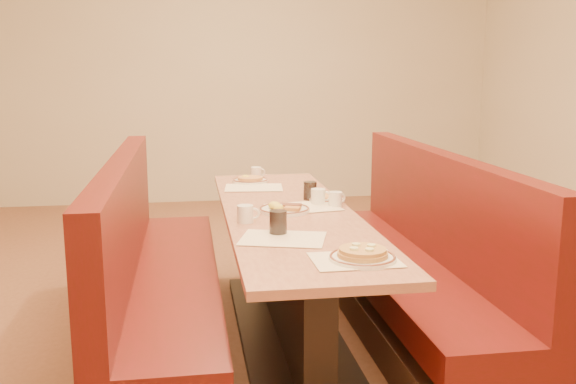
{
  "coord_description": "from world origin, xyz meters",
  "views": [
    {
      "loc": [
        -0.54,
        -3.38,
        1.52
      ],
      "look_at": [
        0.0,
        0.04,
        0.85
      ],
      "focal_mm": 40.0,
      "sensor_mm": 36.0,
      "label": 1
    }
  ],
  "objects": [
    {
      "name": "coffee_mug_a",
      "position": [
        0.2,
        0.16,
        0.8
      ],
      "size": [
        0.12,
        0.08,
        0.09
      ],
      "rotation": [
        0.0,
        0.0,
        -0.06
      ],
      "color": "white",
      "rests_on": "diner_table"
    },
    {
      "name": "coffee_mug_d",
      "position": [
        -0.06,
        1.1,
        0.79
      ],
      "size": [
        0.11,
        0.07,
        0.08
      ],
      "rotation": [
        0.0,
        0.0,
        0.14
      ],
      "color": "white",
      "rests_on": "diner_table"
    },
    {
      "name": "placemat_far_right",
      "position": [
        0.09,
        0.07,
        0.75
      ],
      "size": [
        0.43,
        0.35,
        0.0
      ],
      "primitive_type": "cube",
      "rotation": [
        0.0,
        0.0,
        0.16
      ],
      "color": "#FDF6C6",
      "rests_on": "diner_table"
    },
    {
      "name": "soda_tumbler_near",
      "position": [
        -0.13,
        -0.48,
        0.81
      ],
      "size": [
        0.08,
        0.08,
        0.11
      ],
      "color": "black",
      "rests_on": "diner_table"
    },
    {
      "name": "eggs_plate",
      "position": [
        -0.03,
        -0.01,
        0.77
      ],
      "size": [
        0.28,
        0.28,
        0.06
      ],
      "rotation": [
        0.0,
        0.0,
        -0.41
      ],
      "color": "white",
      "rests_on": "diner_table"
    },
    {
      "name": "extra_plate_mid",
      "position": [
        0.27,
        0.24,
        0.76
      ],
      "size": [
        0.21,
        0.21,
        0.04
      ],
      "rotation": [
        0.0,
        0.0,
        0.32
      ],
      "color": "white",
      "rests_on": "diner_table"
    },
    {
      "name": "placemat_near_right",
      "position": [
        0.12,
        -0.95,
        0.75
      ],
      "size": [
        0.36,
        0.27,
        0.0
      ],
      "primitive_type": "cube",
      "rotation": [
        0.0,
        0.0,
        0.02
      ],
      "color": "#FDF6C6",
      "rests_on": "diner_table"
    },
    {
      "name": "pancake_plate",
      "position": [
        0.15,
        -0.95,
        0.77
      ],
      "size": [
        0.27,
        0.27,
        0.06
      ],
      "rotation": [
        0.0,
        0.0,
        -0.05
      ],
      "color": "white",
      "rests_on": "diner_table"
    },
    {
      "name": "booth_right",
      "position": [
        0.73,
        0.0,
        0.36
      ],
      "size": [
        0.55,
        2.5,
        1.05
      ],
      "color": "#4C3326",
      "rests_on": "ground"
    },
    {
      "name": "placemat_far_left",
      "position": [
        -0.12,
        0.72,
        0.75
      ],
      "size": [
        0.4,
        0.32,
        0.0
      ],
      "primitive_type": "cube",
      "rotation": [
        0.0,
        0.0,
        -0.11
      ],
      "color": "#FDF6C6",
      "rests_on": "diner_table"
    },
    {
      "name": "diner_table",
      "position": [
        0.0,
        0.0,
        0.37
      ],
      "size": [
        0.7,
        2.5,
        0.75
      ],
      "color": "black",
      "rests_on": "ground"
    },
    {
      "name": "ground",
      "position": [
        0.0,
        0.0,
        0.0
      ],
      "size": [
        8.0,
        8.0,
        0.0
      ],
      "primitive_type": "plane",
      "color": "#9E6647",
      "rests_on": "ground"
    },
    {
      "name": "extra_plate_far",
      "position": [
        -0.12,
        0.93,
        0.77
      ],
      "size": [
        0.25,
        0.25,
        0.05
      ],
      "rotation": [
        0.0,
        0.0,
        0.23
      ],
      "color": "white",
      "rests_on": "diner_table"
    },
    {
      "name": "coffee_mug_c",
      "position": [
        0.28,
        0.09,
        0.79
      ],
      "size": [
        0.11,
        0.08,
        0.08
      ],
      "rotation": [
        0.0,
        0.0,
        0.41
      ],
      "color": "white",
      "rests_on": "diner_table"
    },
    {
      "name": "booth_left",
      "position": [
        -0.73,
        0.0,
        0.36
      ],
      "size": [
        0.55,
        2.5,
        1.05
      ],
      "color": "#4C3326",
      "rests_on": "ground"
    },
    {
      "name": "placemat_near_left",
      "position": [
        -0.12,
        -0.58,
        0.75
      ],
      "size": [
        0.44,
        0.38,
        0.0
      ],
      "primitive_type": "cube",
      "rotation": [
        0.0,
        0.0,
        -0.29
      ],
      "color": "#FDF6C6",
      "rests_on": "diner_table"
    },
    {
      "name": "coffee_mug_b",
      "position": [
        -0.26,
        -0.22,
        0.8
      ],
      "size": [
        0.12,
        0.08,
        0.09
      ],
      "rotation": [
        0.0,
        0.0,
        -0.06
      ],
      "color": "white",
      "rests_on": "diner_table"
    },
    {
      "name": "soda_tumbler_mid",
      "position": [
        0.17,
        0.3,
        0.8
      ],
      "size": [
        0.08,
        0.08,
        0.11
      ],
      "color": "black",
      "rests_on": "diner_table"
    }
  ]
}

